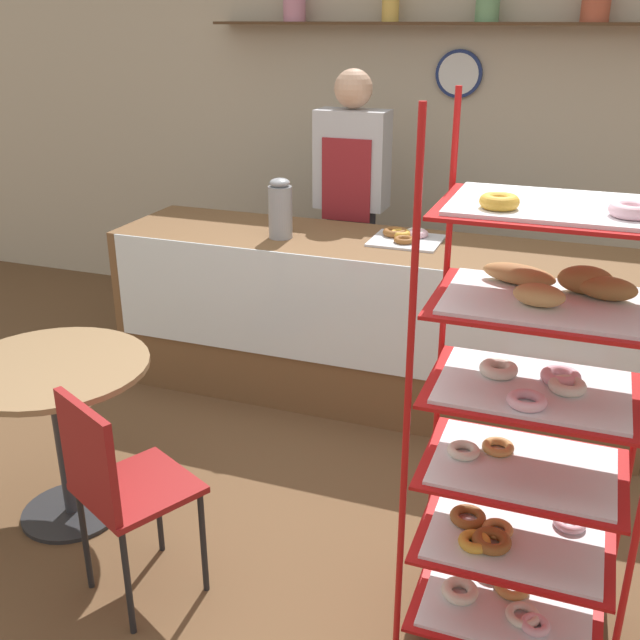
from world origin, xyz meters
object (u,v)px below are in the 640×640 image
at_px(coffee_carafe, 280,209).
at_px(donut_tray_counter, 406,236).
at_px(cafe_table, 56,402).
at_px(cafe_chair, 116,480).
at_px(pastry_rack, 528,424).
at_px(person_worker, 351,204).

xyz_separation_m(coffee_carafe, donut_tray_counter, (0.67, 0.19, -0.14)).
relative_size(cafe_table, cafe_chair, 0.92).
height_order(coffee_carafe, donut_tray_counter, coffee_carafe).
relative_size(pastry_rack, person_worker, 1.04).
height_order(person_worker, coffee_carafe, person_worker).
distance_m(pastry_rack, donut_tray_counter, 1.90).
distance_m(pastry_rack, cafe_table, 1.95).
bearing_deg(pastry_rack, coffee_carafe, 135.08).
xyz_separation_m(person_worker, cafe_table, (-0.61, -2.14, -0.43)).
relative_size(pastry_rack, cafe_chair, 2.15).
bearing_deg(pastry_rack, cafe_chair, -166.57).
relative_size(person_worker, cafe_table, 2.24).
bearing_deg(cafe_table, cafe_chair, -33.94).
xyz_separation_m(pastry_rack, person_worker, (-1.32, 2.18, 0.13)).
bearing_deg(pastry_rack, cafe_table, 178.84).
height_order(cafe_table, donut_tray_counter, donut_tray_counter).
distance_m(cafe_table, donut_tray_counter, 2.02).
bearing_deg(cafe_table, pastry_rack, -1.16).
bearing_deg(donut_tray_counter, pastry_rack, -63.63).
bearing_deg(person_worker, cafe_table, -105.88).
xyz_separation_m(pastry_rack, cafe_table, (-1.93, 0.04, -0.30)).
xyz_separation_m(cafe_table, cafe_chair, (0.55, -0.37, -0.03)).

